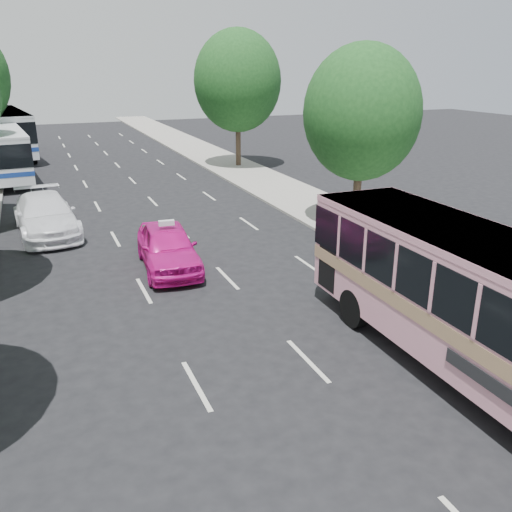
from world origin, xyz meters
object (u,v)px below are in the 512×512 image
white_pickup (46,215)px  tour_coach_front (4,149)px  pink_taxi (168,247)px  pink_bus (477,293)px  tour_coach_rear (7,129)px

white_pickup → tour_coach_front: (-1.80, 13.74, 1.08)m
pink_taxi → pink_bus: bearing=-58.7°
pink_bus → pink_taxi: size_ratio=2.23×
pink_taxi → tour_coach_rear: size_ratio=0.39×
pink_taxi → tour_coach_rear: tour_coach_rear is taller
tour_coach_front → tour_coach_rear: tour_coach_rear is taller
white_pickup → tour_coach_front: tour_coach_front is taller
pink_taxi → tour_coach_front: size_ratio=0.44×
pink_taxi → white_pickup: (-3.87, 6.15, 0.03)m
pink_bus → white_pickup: (-8.72, 15.86, -1.26)m
pink_taxi → tour_coach_front: (-5.67, 19.89, 1.12)m
white_pickup → tour_coach_rear: size_ratio=0.47×
tour_coach_front → tour_coach_rear: size_ratio=0.88×
pink_bus → tour_coach_front: bearing=110.0°
tour_coach_rear → pink_bus: bearing=-82.4°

